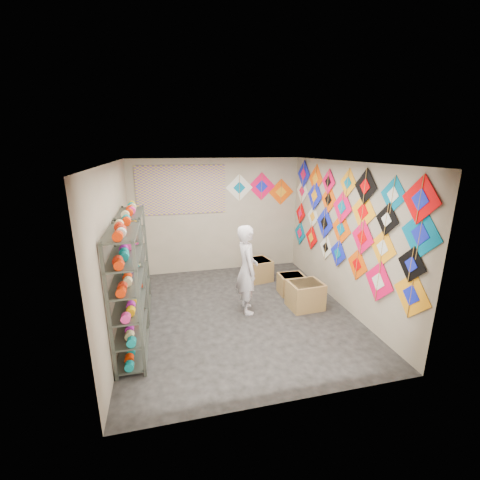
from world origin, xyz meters
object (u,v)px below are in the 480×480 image
object	(u,v)px
shelf_rack_front	(128,295)
shelf_rack_back	(135,264)
shopkeeper	(247,269)
carton_a	(305,295)
carton_c	(259,270)
carton_b	(291,284)

from	to	relation	value
shelf_rack_front	shelf_rack_back	size ratio (longest dim) A/B	1.00
shopkeeper	carton_a	world-z (taller)	shopkeeper
carton_a	carton_c	distance (m)	1.57
shelf_rack_front	carton_c	bearing A→B (deg)	40.96
carton_c	shelf_rack_back	bearing A→B (deg)	-170.03
shopkeeper	carton_a	xyz separation A→B (m)	(1.10, -0.15, -0.57)
shopkeeper	carton_b	bearing A→B (deg)	-64.00
shopkeeper	carton_c	bearing A→B (deg)	-23.77
shelf_rack_front	shelf_rack_back	xyz separation A→B (m)	(0.00, 1.30, 0.00)
carton_b	carton_c	bearing A→B (deg)	118.92
shelf_rack_front	carton_a	world-z (taller)	shelf_rack_front
carton_b	carton_c	distance (m)	0.97
carton_a	carton_c	xyz separation A→B (m)	(-0.47, 1.50, -0.01)
shopkeeper	carton_b	size ratio (longest dim) A/B	3.27
shopkeeper	carton_b	world-z (taller)	shopkeeper
shelf_rack_back	shopkeeper	xyz separation A→B (m)	(1.95, -0.41, -0.13)
shelf_rack_front	shopkeeper	distance (m)	2.14
carton_a	carton_b	world-z (taller)	carton_a
shelf_rack_back	shopkeeper	bearing A→B (deg)	-11.93
shelf_rack_front	shopkeeper	size ratio (longest dim) A/B	1.16
carton_a	shopkeeper	bearing A→B (deg)	168.56
shelf_rack_front	carton_c	distance (m)	3.49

